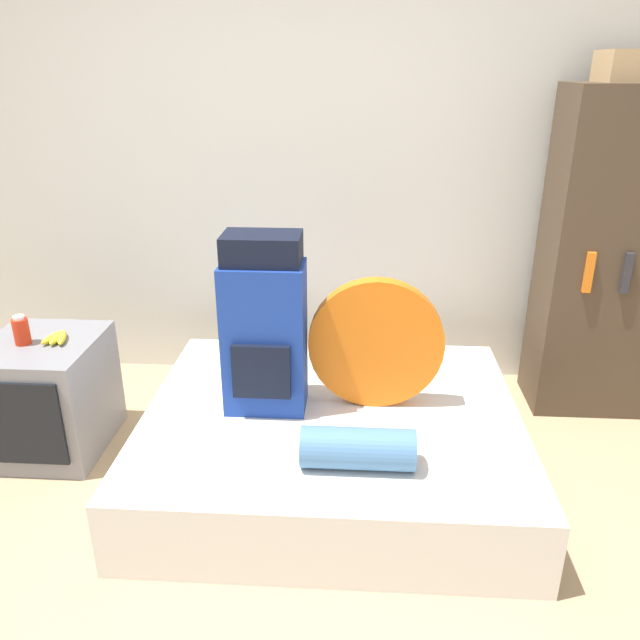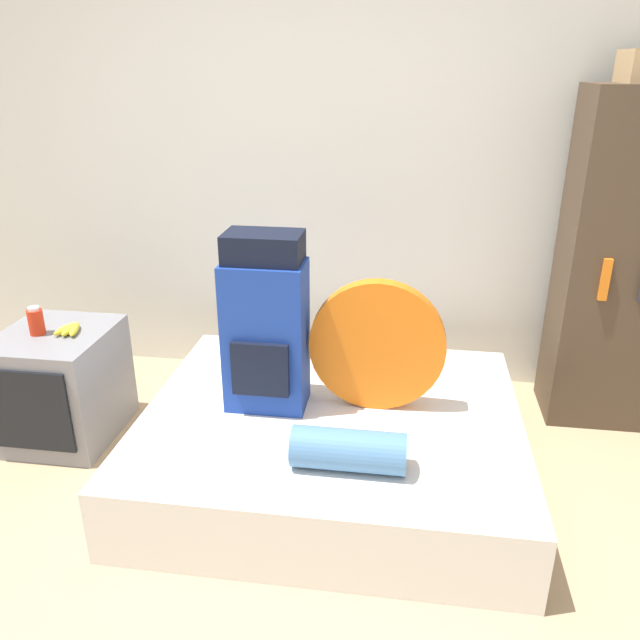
# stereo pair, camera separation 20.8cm
# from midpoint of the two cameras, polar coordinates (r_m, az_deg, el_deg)

# --- Properties ---
(ground_plane) EXTENTS (16.00, 16.00, 0.00)m
(ground_plane) POSITION_cam_midpoint_polar(r_m,az_deg,el_deg) (2.51, -2.69, -24.48)
(ground_plane) COLOR tan
(wall_back) EXTENTS (8.00, 0.05, 2.60)m
(wall_back) POSITION_cam_midpoint_polar(r_m,az_deg,el_deg) (3.66, 2.79, 14.07)
(wall_back) COLOR silver
(wall_back) RESTS_ON ground_plane
(bed) EXTENTS (1.73, 1.50, 0.34)m
(bed) POSITION_cam_midpoint_polar(r_m,az_deg,el_deg) (3.02, 3.08, -11.01)
(bed) COLOR silver
(bed) RESTS_ON ground_plane
(backpack) EXTENTS (0.37, 0.27, 0.83)m
(backpack) POSITION_cam_midpoint_polar(r_m,az_deg,el_deg) (2.80, -2.90, -0.56)
(backpack) COLOR navy
(backpack) RESTS_ON bed
(tent_bag) EXTENTS (0.62, 0.08, 0.62)m
(tent_bag) POSITION_cam_midpoint_polar(r_m,az_deg,el_deg) (2.85, 7.34, -2.36)
(tent_bag) COLOR orange
(tent_bag) RESTS_ON bed
(sleeping_roll) EXTENTS (0.45, 0.17, 0.17)m
(sleeping_roll) POSITION_cam_midpoint_polar(r_m,az_deg,el_deg) (2.51, 5.05, -11.81)
(sleeping_roll) COLOR teal
(sleeping_roll) RESTS_ON bed
(television) EXTENTS (0.53, 0.60, 0.58)m
(television) POSITION_cam_midpoint_polar(r_m,az_deg,el_deg) (3.46, -21.02, -5.57)
(television) COLOR gray
(television) RESTS_ON ground_plane
(canister) EXTENTS (0.07, 0.07, 0.14)m
(canister) POSITION_cam_midpoint_polar(r_m,az_deg,el_deg) (3.34, -22.94, -0.13)
(canister) COLOR red
(canister) RESTS_ON television
(banana_bunch) EXTENTS (0.13, 0.16, 0.04)m
(banana_bunch) POSITION_cam_midpoint_polar(r_m,az_deg,el_deg) (3.31, -20.22, -0.82)
(banana_bunch) COLOR yellow
(banana_bunch) RESTS_ON television
(bookshelf) EXTENTS (0.70, 0.43, 1.75)m
(bookshelf) POSITION_cam_midpoint_polar(r_m,az_deg,el_deg) (3.64, 28.16, 4.48)
(bookshelf) COLOR #473828
(bookshelf) RESTS_ON ground_plane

